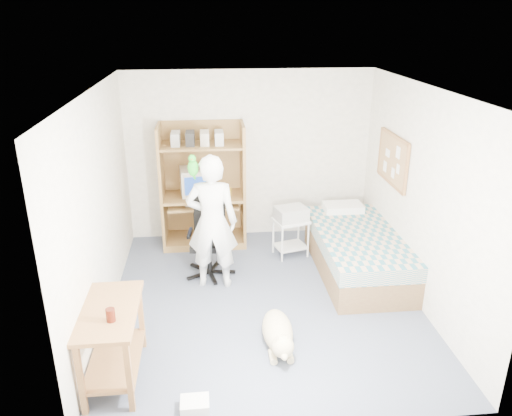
# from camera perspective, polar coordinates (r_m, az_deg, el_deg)

# --- Properties ---
(floor) EXTENTS (4.00, 4.00, 0.00)m
(floor) POSITION_cam_1_polar(r_m,az_deg,el_deg) (6.10, 0.98, -10.51)
(floor) COLOR #4D5568
(floor) RESTS_ON ground
(wall_back) EXTENTS (3.60, 0.02, 2.50)m
(wall_back) POSITION_cam_1_polar(r_m,az_deg,el_deg) (7.44, -0.76, 6.00)
(wall_back) COLOR beige
(wall_back) RESTS_ON floor
(wall_right) EXTENTS (0.02, 4.00, 2.50)m
(wall_right) POSITION_cam_1_polar(r_m,az_deg,el_deg) (6.02, 18.34, 1.10)
(wall_right) COLOR beige
(wall_right) RESTS_ON floor
(wall_left) EXTENTS (0.02, 4.00, 2.50)m
(wall_left) POSITION_cam_1_polar(r_m,az_deg,el_deg) (5.63, -17.43, -0.17)
(wall_left) COLOR beige
(wall_left) RESTS_ON floor
(ceiling) EXTENTS (3.60, 4.00, 0.02)m
(ceiling) POSITION_cam_1_polar(r_m,az_deg,el_deg) (5.23, 1.16, 13.41)
(ceiling) COLOR white
(ceiling) RESTS_ON wall_back
(computer_hutch) EXTENTS (1.20, 0.63, 1.80)m
(computer_hutch) POSITION_cam_1_polar(r_m,az_deg,el_deg) (7.29, -6.06, 2.02)
(computer_hutch) COLOR olive
(computer_hutch) RESTS_ON floor
(bed) EXTENTS (1.02, 2.02, 0.66)m
(bed) POSITION_cam_1_polar(r_m,az_deg,el_deg) (6.75, 11.45, -4.88)
(bed) COLOR brown
(bed) RESTS_ON floor
(side_desk) EXTENTS (0.50, 1.00, 0.75)m
(side_desk) POSITION_cam_1_polar(r_m,az_deg,el_deg) (4.89, -16.12, -13.58)
(side_desk) COLOR brown
(side_desk) RESTS_ON floor
(corkboard) EXTENTS (0.04, 0.94, 0.66)m
(corkboard) POSITION_cam_1_polar(r_m,az_deg,el_deg) (6.74, 15.34, 5.35)
(corkboard) COLOR #A28148
(corkboard) RESTS_ON wall_right
(office_chair) EXTENTS (0.58, 0.58, 1.03)m
(office_chair) POSITION_cam_1_polar(r_m,az_deg,el_deg) (6.57, -5.33, -4.51)
(office_chair) COLOR black
(office_chair) RESTS_ON floor
(person) EXTENTS (0.66, 0.47, 1.71)m
(person) POSITION_cam_1_polar(r_m,az_deg,el_deg) (6.09, -5.04, -1.63)
(person) COLOR white
(person) RESTS_ON floor
(parrot) EXTENTS (0.13, 0.22, 0.34)m
(parrot) POSITION_cam_1_polar(r_m,az_deg,el_deg) (5.86, -7.23, 4.72)
(parrot) COLOR #1E9916
(parrot) RESTS_ON person
(dog) EXTENTS (0.31, 0.97, 0.37)m
(dog) POSITION_cam_1_polar(r_m,az_deg,el_deg) (5.29, 2.55, -14.05)
(dog) COLOR beige
(dog) RESTS_ON floor
(printer_cart) EXTENTS (0.54, 0.47, 0.54)m
(printer_cart) POSITION_cam_1_polar(r_m,az_deg,el_deg) (7.03, 3.99, -2.70)
(printer_cart) COLOR white
(printer_cart) RESTS_ON floor
(printer) EXTENTS (0.49, 0.42, 0.18)m
(printer) POSITION_cam_1_polar(r_m,az_deg,el_deg) (6.92, 4.05, -0.64)
(printer) COLOR #AAAAA5
(printer) RESTS_ON printer_cart
(crt_monitor) EXTENTS (0.44, 0.47, 0.38)m
(crt_monitor) POSITION_cam_1_polar(r_m,az_deg,el_deg) (7.25, -7.01, 3.05)
(crt_monitor) COLOR beige
(crt_monitor) RESTS_ON computer_hutch
(keyboard) EXTENTS (0.46, 0.18, 0.03)m
(keyboard) POSITION_cam_1_polar(r_m,az_deg,el_deg) (7.19, -6.23, 0.46)
(keyboard) COLOR beige
(keyboard) RESTS_ON computer_hutch
(pencil_cup) EXTENTS (0.08, 0.08, 0.12)m
(pencil_cup) POSITION_cam_1_polar(r_m,az_deg,el_deg) (7.21, -3.15, 1.89)
(pencil_cup) COLOR gold
(pencil_cup) RESTS_ON computer_hutch
(drink_glass) EXTENTS (0.08, 0.08, 0.12)m
(drink_glass) POSITION_cam_1_polar(r_m,az_deg,el_deg) (4.55, -16.29, -11.66)
(drink_glass) COLOR #40130A
(drink_glass) RESTS_ON side_desk
(floor_box_a) EXTENTS (0.25, 0.20, 0.10)m
(floor_box_a) POSITION_cam_1_polar(r_m,az_deg,el_deg) (4.69, -7.00, -21.45)
(floor_box_a) COLOR white
(floor_box_a) RESTS_ON floor
(floor_box_b) EXTENTS (0.22, 0.25, 0.08)m
(floor_box_b) POSITION_cam_1_polar(r_m,az_deg,el_deg) (5.29, -14.53, -16.49)
(floor_box_b) COLOR #B9B9B4
(floor_box_b) RESTS_ON floor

